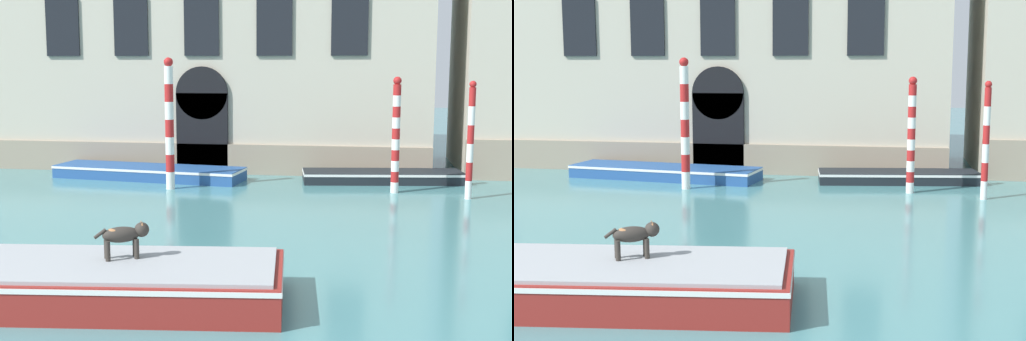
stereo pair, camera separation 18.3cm
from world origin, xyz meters
TOP-DOWN VIEW (x-y plane):
  - boat_foreground at (2.15, 5.81)m, footprint 8.17×3.26m
  - dog_on_deck at (3.47, 6.21)m, footprint 0.84×0.54m
  - boat_moored_near_palazzo at (0.05, 18.24)m, footprint 6.68×2.48m
  - boat_moored_far at (7.86, 18.75)m, footprint 5.36×2.14m
  - mooring_pole_0 at (8.20, 16.86)m, footprint 0.25×0.25m
  - mooring_pole_1 at (1.32, 16.42)m, footprint 0.28×0.28m
  - mooring_pole_3 at (10.27, 16.17)m, footprint 0.20×0.20m

SIDE VIEW (x-z plane):
  - boat_moored_far at x=7.86m, z-range 0.01..0.39m
  - boat_moored_near_palazzo at x=0.05m, z-range 0.01..0.44m
  - boat_foreground at x=2.15m, z-range 0.02..0.70m
  - dog_on_deck at x=3.47m, z-range 0.77..1.38m
  - mooring_pole_3 at x=10.27m, z-range 0.02..3.41m
  - mooring_pole_0 at x=8.20m, z-range 0.02..3.51m
  - mooring_pole_1 at x=1.32m, z-range 0.02..4.08m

